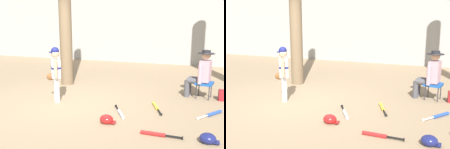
% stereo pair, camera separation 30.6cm
% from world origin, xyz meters
% --- Properties ---
extents(ground_plane, '(60.00, 60.00, 0.00)m').
position_xyz_m(ground_plane, '(0.00, 0.00, 0.00)').
color(ground_plane, '#937A5B').
extents(concrete_back_wall, '(18.00, 0.36, 3.01)m').
position_xyz_m(concrete_back_wall, '(0.00, 6.68, 1.50)').
color(concrete_back_wall, '#9E9E99').
rests_on(concrete_back_wall, ground).
extents(tree_near_player, '(0.51, 0.51, 5.28)m').
position_xyz_m(tree_near_player, '(-0.92, 1.75, 2.39)').
color(tree_near_player, brown).
rests_on(tree_near_player, ground).
extents(young_ballplayer, '(0.52, 0.50, 1.31)m').
position_xyz_m(young_ballplayer, '(-0.32, 0.13, 0.74)').
color(young_ballplayer, white).
rests_on(young_ballplayer, ground).
extents(folding_stool, '(0.46, 0.46, 0.41)m').
position_xyz_m(folding_stool, '(3.02, 1.56, 0.36)').
color(folding_stool, '#194C9E').
rests_on(folding_stool, ground).
extents(seated_spectator, '(0.68, 0.54, 1.20)m').
position_xyz_m(seated_spectator, '(2.92, 1.58, 0.64)').
color(seated_spectator, '#47474C').
rests_on(seated_spectator, ground).
extents(bat_red_barrel, '(0.71, 0.07, 0.07)m').
position_xyz_m(bat_red_barrel, '(2.31, -1.05, 0.03)').
color(bat_red_barrel, red).
rests_on(bat_red_barrel, ground).
extents(bat_yellow_trainer, '(0.35, 0.75, 0.07)m').
position_xyz_m(bat_yellow_trainer, '(2.05, 0.38, 0.03)').
color(bat_yellow_trainer, yellow).
rests_on(bat_yellow_trainer, ground).
extents(bat_aluminum_silver, '(0.43, 0.68, 0.07)m').
position_xyz_m(bat_aluminum_silver, '(1.42, -0.26, 0.03)').
color(bat_aluminum_silver, '#B7BCC6').
rests_on(bat_aluminum_silver, ground).
extents(bat_blue_youth, '(0.49, 0.65, 0.07)m').
position_xyz_m(bat_blue_youth, '(3.22, 0.32, 0.03)').
color(bat_blue_youth, '#2347AD').
rests_on(bat_blue_youth, ground).
extents(batting_helmet_red, '(0.31, 0.24, 0.18)m').
position_xyz_m(batting_helmet_red, '(1.32, -0.80, 0.08)').
color(batting_helmet_red, '#A81919').
rests_on(batting_helmet_red, ground).
extents(batting_helmet_navy, '(0.31, 0.24, 0.18)m').
position_xyz_m(batting_helmet_navy, '(3.13, -1.04, 0.08)').
color(batting_helmet_navy, navy).
rests_on(batting_helmet_navy, ground).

